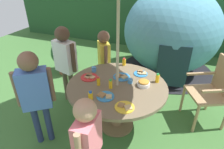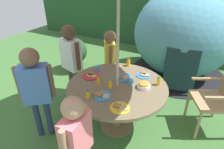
# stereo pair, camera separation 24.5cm
# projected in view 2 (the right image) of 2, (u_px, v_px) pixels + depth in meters

# --- Properties ---
(ground_plane) EXTENTS (10.00, 10.00, 0.02)m
(ground_plane) POSITION_uv_depth(u_px,v_px,m) (117.00, 125.00, 2.88)
(ground_plane) COLOR #3D6B33
(hedge_backdrop) EXTENTS (9.00, 0.70, 1.94)m
(hedge_backdrop) POSITION_uv_depth(u_px,v_px,m) (177.00, 13.00, 5.14)
(hedge_backdrop) COLOR #234C28
(hedge_backdrop) RESTS_ON ground_plane
(garden_table) EXTENTS (1.32, 1.32, 0.71)m
(garden_table) POSITION_uv_depth(u_px,v_px,m) (117.00, 93.00, 2.59)
(garden_table) COLOR brown
(garden_table) RESTS_ON ground_plane
(wooden_chair) EXTENTS (0.64, 0.65, 1.00)m
(wooden_chair) POSITION_uv_depth(u_px,v_px,m) (221.00, 96.00, 2.57)
(wooden_chair) COLOR tan
(wooden_chair) RESTS_ON ground_plane
(dome_tent) EXTENTS (2.35, 2.35, 1.78)m
(dome_tent) POSITION_uv_depth(u_px,v_px,m) (183.00, 34.00, 3.84)
(dome_tent) COLOR teal
(dome_tent) RESTS_ON ground_plane
(potted_plant) EXTENTS (0.55, 0.55, 0.74)m
(potted_plant) POSITION_uv_depth(u_px,v_px,m) (74.00, 53.00, 4.19)
(potted_plant) COLOR brown
(potted_plant) RESTS_ON ground_plane
(child_in_yellow_shirt) EXTENTS (0.31, 0.35, 1.17)m
(child_in_yellow_shirt) POSITION_uv_depth(u_px,v_px,m) (110.00, 55.00, 3.28)
(child_in_yellow_shirt) COLOR navy
(child_in_yellow_shirt) RESTS_ON ground_plane
(child_in_white_shirt) EXTENTS (0.43, 0.27, 1.31)m
(child_in_white_shirt) POSITION_uv_depth(u_px,v_px,m) (71.00, 55.00, 3.07)
(child_in_white_shirt) COLOR brown
(child_in_white_shirt) RESTS_ON ground_plane
(child_in_blue_shirt) EXTENTS (0.38, 0.35, 1.29)m
(child_in_blue_shirt) POSITION_uv_depth(u_px,v_px,m) (36.00, 84.00, 2.32)
(child_in_blue_shirt) COLOR navy
(child_in_blue_shirt) RESTS_ON ground_plane
(child_in_pink_shirt) EXTENTS (0.20, 0.40, 1.16)m
(child_in_pink_shirt) POSITION_uv_depth(u_px,v_px,m) (76.00, 136.00, 1.73)
(child_in_pink_shirt) COLOR brown
(child_in_pink_shirt) RESTS_ON ground_plane
(snack_bowl) EXTENTS (0.17, 0.17, 0.08)m
(snack_bowl) POSITION_uv_depth(u_px,v_px,m) (144.00, 85.00, 2.46)
(snack_bowl) COLOR white
(snack_bowl) RESTS_ON garden_table
(plate_front_edge) EXTENTS (0.24, 0.24, 0.03)m
(plate_front_edge) POSITION_uv_depth(u_px,v_px,m) (91.00, 76.00, 2.72)
(plate_front_edge) COLOR red
(plate_front_edge) RESTS_ON garden_table
(plate_far_left) EXTENTS (0.21, 0.21, 0.03)m
(plate_far_left) POSITION_uv_depth(u_px,v_px,m) (103.00, 96.00, 2.31)
(plate_far_left) COLOR #338CD8
(plate_far_left) RESTS_ON garden_table
(plate_mid_left) EXTENTS (0.24, 0.24, 0.03)m
(plate_mid_left) POSITION_uv_depth(u_px,v_px,m) (123.00, 77.00, 2.68)
(plate_mid_left) COLOR #338CD8
(plate_mid_left) RESTS_ON garden_table
(plate_back_edge) EXTENTS (0.20, 0.20, 0.03)m
(plate_back_edge) POSITION_uv_depth(u_px,v_px,m) (144.00, 75.00, 2.74)
(plate_back_edge) COLOR #338CD8
(plate_back_edge) RESTS_ON garden_table
(plate_center_front) EXTENTS (0.22, 0.22, 0.03)m
(plate_center_front) POSITION_uv_depth(u_px,v_px,m) (120.00, 108.00, 2.11)
(plate_center_front) COLOR yellow
(plate_center_front) RESTS_ON garden_table
(juice_bottle_near_left) EXTENTS (0.06, 0.06, 0.12)m
(juice_bottle_near_left) POSITION_uv_depth(u_px,v_px,m) (128.00, 63.00, 2.99)
(juice_bottle_near_left) COLOR yellow
(juice_bottle_near_left) RESTS_ON garden_table
(juice_bottle_near_right) EXTENTS (0.06, 0.06, 0.10)m
(juice_bottle_near_right) POSITION_uv_depth(u_px,v_px,m) (88.00, 94.00, 2.27)
(juice_bottle_near_right) COLOR yellow
(juice_bottle_near_right) RESTS_ON garden_table
(juice_bottle_far_right) EXTENTS (0.05, 0.05, 0.13)m
(juice_bottle_far_right) POSITION_uv_depth(u_px,v_px,m) (110.00, 84.00, 2.44)
(juice_bottle_far_right) COLOR yellow
(juice_bottle_far_right) RESTS_ON garden_table
(juice_bottle_center_back) EXTENTS (0.04, 0.04, 0.12)m
(juice_bottle_center_back) POSITION_uv_depth(u_px,v_px,m) (99.00, 80.00, 2.52)
(juice_bottle_center_back) COLOR yellow
(juice_bottle_center_back) RESTS_ON garden_table
(juice_bottle_mid_right) EXTENTS (0.05, 0.05, 0.13)m
(juice_bottle_mid_right) POSITION_uv_depth(u_px,v_px,m) (159.00, 81.00, 2.50)
(juice_bottle_mid_right) COLOR yellow
(juice_bottle_mid_right) RESTS_ON garden_table
(cup_near) EXTENTS (0.07, 0.07, 0.07)m
(cup_near) POSITION_uv_depth(u_px,v_px,m) (97.00, 68.00, 2.86)
(cup_near) COLOR #4C99D8
(cup_near) RESTS_ON garden_table
(cup_far) EXTENTS (0.07, 0.07, 0.06)m
(cup_far) POSITION_uv_depth(u_px,v_px,m) (131.00, 82.00, 2.54)
(cup_far) COLOR #4C99D8
(cup_far) RESTS_ON garden_table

